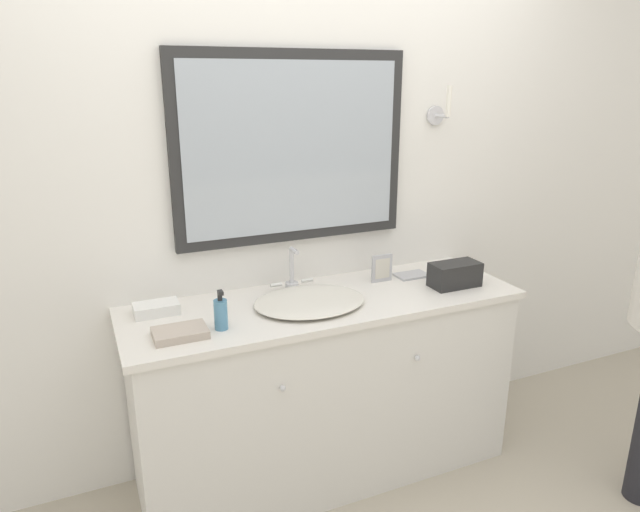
% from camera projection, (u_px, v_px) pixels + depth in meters
% --- Properties ---
extents(ground_plane, '(14.00, 14.00, 0.00)m').
position_uv_depth(ground_plane, '(355.00, 511.00, 2.44)').
color(ground_plane, '#B2A893').
extents(wall_back, '(8.00, 0.18, 2.55)m').
position_uv_depth(wall_back, '(298.00, 191.00, 2.60)').
color(wall_back, white).
rests_on(wall_back, ground_plane).
extents(vanity_counter, '(1.72, 0.57, 0.86)m').
position_uv_depth(vanity_counter, '(325.00, 388.00, 2.58)').
color(vanity_counter, silver).
rests_on(vanity_counter, ground_plane).
extents(sink_basin, '(0.48, 0.43, 0.20)m').
position_uv_depth(sink_basin, '(309.00, 300.00, 2.40)').
color(sink_basin, silver).
rests_on(sink_basin, vanity_counter).
extents(soap_bottle, '(0.05, 0.05, 0.16)m').
position_uv_depth(soap_bottle, '(221.00, 313.00, 2.15)').
color(soap_bottle, teal).
rests_on(soap_bottle, vanity_counter).
extents(appliance_box, '(0.23, 0.12, 0.11)m').
position_uv_depth(appliance_box, '(455.00, 275.00, 2.60)').
color(appliance_box, black).
rests_on(appliance_box, vanity_counter).
extents(picture_frame, '(0.10, 0.01, 0.13)m').
position_uv_depth(picture_frame, '(382.00, 268.00, 2.65)').
color(picture_frame, '#B2B2B7').
rests_on(picture_frame, vanity_counter).
extents(hand_towel_near_sink, '(0.20, 0.13, 0.03)m').
position_uv_depth(hand_towel_near_sink, '(180.00, 333.00, 2.10)').
color(hand_towel_near_sink, '#B7A899').
rests_on(hand_towel_near_sink, vanity_counter).
extents(hand_towel_far_corner, '(0.18, 0.11, 0.05)m').
position_uv_depth(hand_towel_far_corner, '(156.00, 309.00, 2.30)').
color(hand_towel_far_corner, white).
rests_on(hand_towel_far_corner, vanity_counter).
extents(metal_tray, '(0.16, 0.10, 0.01)m').
position_uv_depth(metal_tray, '(412.00, 275.00, 2.74)').
color(metal_tray, '#ADADB2').
rests_on(metal_tray, vanity_counter).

